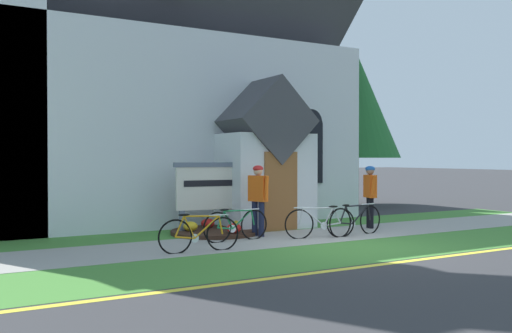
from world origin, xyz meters
TOP-DOWN VIEW (x-y plane):
  - ground at (0.00, 4.00)m, footprint 140.00×140.00m
  - sidewalk_slab at (-2.25, 1.80)m, footprint 32.00×2.25m
  - grass_verge at (-2.25, -0.47)m, footprint 32.00×2.31m
  - church_lawn at (-2.25, 3.78)m, footprint 24.00×1.71m
  - curb_paint_stripe at (-2.25, -1.78)m, footprint 28.00×0.16m
  - church_building at (-2.68, 8.55)m, footprint 12.98×10.28m
  - church_sign at (-1.78, 3.58)m, footprint 1.99×0.25m
  - flower_bed at (-1.77, 3.32)m, footprint 2.26×2.26m
  - bicycle_yellow at (0.13, 1.43)m, footprint 1.75×0.49m
  - bicycle_white at (1.15, 1.36)m, footprint 1.79×0.25m
  - bicycle_blue at (-3.21, 1.04)m, footprint 1.74×0.15m
  - bicycle_silver at (-1.88, 1.99)m, footprint 1.72×0.15m
  - cyclist_in_yellow_jersey at (-1.06, 2.38)m, footprint 0.37×0.71m
  - cyclist_in_blue_jersey at (2.38, 2.23)m, footprint 0.34×0.69m
  - roadside_conifer at (6.78, 8.16)m, footprint 3.58×3.58m

SIDE VIEW (x-z plane):
  - ground at x=0.00m, z-range 0.00..0.00m
  - curb_paint_stripe at x=-2.25m, z-range 0.00..0.01m
  - grass_verge at x=-2.25m, z-range 0.00..0.01m
  - church_lawn at x=-2.25m, z-range 0.00..0.01m
  - sidewalk_slab at x=-2.25m, z-range 0.00..0.01m
  - flower_bed at x=-1.77m, z-range -0.09..0.25m
  - bicycle_blue at x=-3.21m, z-range -0.04..0.79m
  - bicycle_silver at x=-1.88m, z-range -0.02..0.77m
  - bicycle_yellow at x=0.13m, z-range -0.02..0.78m
  - bicycle_white at x=1.15m, z-range -0.03..0.79m
  - cyclist_in_blue_jersey at x=2.38m, z-range 0.15..1.87m
  - cyclist_in_yellow_jersey at x=-1.06m, z-range 0.16..1.92m
  - church_sign at x=-1.78m, z-range 0.26..2.08m
  - roadside_conifer at x=6.78m, z-range 0.96..7.24m
  - church_building at x=-2.68m, z-range -1.68..11.60m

